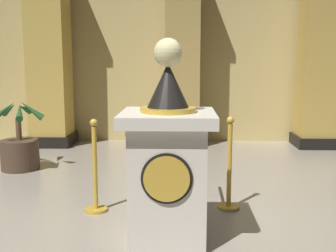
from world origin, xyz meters
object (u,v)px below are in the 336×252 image
Objects in this scene: stanchion_near at (229,177)px; potted_palm_left at (20,149)px; pedestal_clock at (168,163)px; stanchion_far at (95,180)px.

potted_palm_left is at bearing 151.32° from stanchion_near.
pedestal_clock is 1.70× the size of potted_palm_left.
pedestal_clock is 1.07m from stanchion_near.
stanchion_far is at bearing 139.38° from pedestal_clock.
potted_palm_left is (-1.45, 1.68, -0.03)m from stanchion_far.
pedestal_clock is at bearing -40.62° from stanchion_far.
stanchion_near is at bearing 5.05° from stanchion_far.
stanchion_far is at bearing -49.38° from potted_palm_left.
pedestal_clock is 1.79× the size of stanchion_far.
potted_palm_left reaches higher than stanchion_far.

